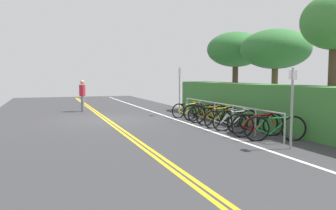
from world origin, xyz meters
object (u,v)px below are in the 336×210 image
bicycle_6 (235,120)px  sign_post_far (292,100)px  bicycle_3 (209,114)px  tree_near_left (236,50)px  bicycle_2 (204,112)px  bicycle_5 (224,119)px  bicycle_8 (258,125)px  sign_post_near (180,87)px  bike_rack (223,110)px  bicycle_7 (252,123)px  bicycle_4 (218,116)px  bicycle_0 (188,110)px  pedestrian (82,93)px  tree_far_right (335,24)px  tree_mid (275,49)px  bicycle_1 (200,112)px  bicycle_9 (275,128)px

bicycle_6 → sign_post_far: 3.25m
bicycle_6 → sign_post_far: size_ratio=0.83×
bicycle_3 → tree_near_left: (-4.13, 3.63, 2.94)m
bicycle_2 → sign_post_far: size_ratio=0.84×
bicycle_5 → bicycle_6: (0.72, 0.05, 0.03)m
bicycle_6 → bicycle_8: bearing=2.6°
bicycle_5 → sign_post_near: sign_post_near is taller
bike_rack → bicycle_7: 1.75m
bicycle_4 → bicycle_5: bearing=-6.3°
bicycle_5 → bicycle_7: size_ratio=1.02×
bicycle_0 → bicycle_8: (5.32, 0.11, 0.04)m
bicycle_3 → bicycle_8: 3.34m
pedestrian → tree_far_right: size_ratio=0.37×
tree_near_left → pedestrian: bearing=-104.3°
bicycle_4 → bicycle_7: bearing=5.6°
bicycle_2 → tree_far_right: (4.10, 2.74, 3.23)m
bicycle_2 → bicycle_7: bicycle_2 is taller
bicycle_8 → sign_post_near: 6.27m
bicycle_7 → tree_near_left: (-6.92, 3.42, 2.96)m
bicycle_8 → sign_post_near: (-6.18, -0.20, 1.00)m
sign_post_far → tree_near_left: (-9.32, 3.84, 2.02)m
pedestrian → sign_post_far: 12.08m
bicycle_0 → bicycle_8: bicycle_8 is taller
sign_post_far → tree_mid: (-6.05, 3.98, 1.82)m
sign_post_far → tree_near_left: 10.28m
bicycle_0 → bicycle_5: bearing=0.0°
bicycle_1 → bike_rack: bearing=-3.0°
bicycle_6 → bicycle_4: bearing=179.4°
tree_near_left → bicycle_3: bearing=-41.3°
bicycle_1 → bicycle_0: bearing=-161.3°
bicycle_1 → sign_post_near: 1.95m
bike_rack → tree_near_left: size_ratio=1.66×
bicycle_4 → bicycle_2: bearing=176.2°
bicycle_5 → bicycle_9: bearing=3.0°
bicycle_1 → bicycle_2: bicycle_2 is taller
bicycle_6 → tree_near_left: bearing=149.6°
bicycle_1 → bicycle_4: (1.99, -0.18, 0.04)m
tree_near_left → bike_rack: bearing=-34.4°
bicycle_4 → sign_post_near: sign_post_near is taller
bike_rack → bicycle_4: (-0.32, -0.06, -0.28)m
bicycle_3 → bicycle_2: bearing=170.9°
bicycle_4 → bicycle_9: (3.39, 0.08, 0.01)m
bicycle_0 → sign_post_far: size_ratio=0.83×
pedestrian → bicycle_9: bearing=23.3°
bicycle_3 → bicycle_5: (1.36, -0.06, -0.03)m
tree_far_right → bicycle_6: bearing=-116.0°
bicycle_9 → tree_mid: tree_mid is taller
bicycle_2 → tree_near_left: size_ratio=0.41×
sign_post_near → pedestrian: bearing=-128.3°
bicycle_0 → tree_near_left: 5.20m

